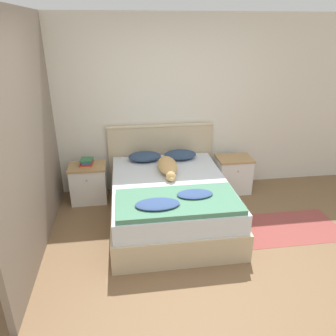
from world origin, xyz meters
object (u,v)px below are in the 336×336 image
nightstand_right (233,174)px  bed (170,202)px  nightstand_left (89,183)px  dog (168,166)px  pillow_left (145,156)px  pillow_right (180,155)px  book_stack (87,162)px

nightstand_right → bed: bearing=-146.7°
nightstand_left → dog: size_ratio=0.75×
pillow_left → dog: 0.53m
pillow_left → pillow_right: bearing=0.0°
dog → book_stack: size_ratio=3.11×
bed → pillow_right: bearing=70.8°
bed → book_stack: bearing=145.8°
nightstand_right → dog: 1.21m
nightstand_right → pillow_left: bearing=178.4°
nightstand_left → nightstand_right: size_ratio=1.00×
nightstand_right → dog: (-1.07, -0.42, 0.38)m
pillow_right → bed: bearing=-109.2°
nightstand_left → nightstand_right: (2.17, 0.00, 0.00)m
bed → pillow_right: pillow_right is taller
pillow_right → book_stack: 1.35m
pillow_right → book_stack: bearing=-179.5°
book_stack → pillow_right: bearing=0.5°
bed → nightstand_left: (-1.08, 0.71, -0.00)m
pillow_right → nightstand_right: bearing=-2.6°
nightstand_left → pillow_right: bearing=1.6°
nightstand_right → pillow_left: size_ratio=1.17×
nightstand_right → pillow_right: (-0.82, 0.04, 0.35)m
pillow_left → pillow_right: same height
pillow_right → book_stack: size_ratio=1.97×
nightstand_right → book_stack: (-2.17, 0.03, 0.32)m
dog → nightstand_left: bearing=158.9°
bed → nightstand_left: bed is taller
nightstand_left → book_stack: size_ratio=2.31×
bed → book_stack: size_ratio=8.08×
pillow_left → book_stack: bearing=-179.2°
nightstand_left → nightstand_right: bearing=0.0°
bed → dog: (0.01, 0.29, 0.37)m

